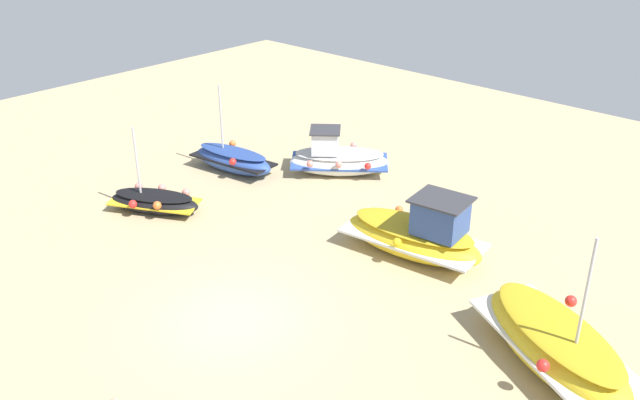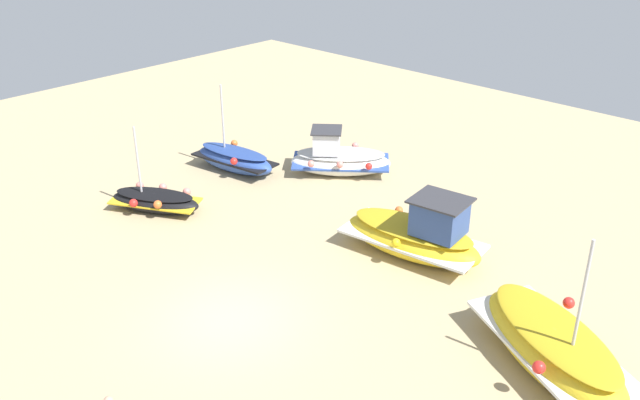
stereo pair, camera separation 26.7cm
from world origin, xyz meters
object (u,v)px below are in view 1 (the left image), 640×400
fishing_boat_0 (417,234)px  fishing_boat_3 (337,159)px  fishing_boat_4 (555,345)px  fishing_boat_1 (154,201)px  fishing_boat_2 (233,159)px

fishing_boat_0 → fishing_boat_3: (6.33, -3.31, -0.12)m
fishing_boat_0 → fishing_boat_4: bearing=-28.5°
fishing_boat_1 → fishing_boat_4: 14.89m
fishing_boat_0 → fishing_boat_1: fishing_boat_1 is taller
fishing_boat_3 → fishing_boat_2: bearing=0.2°
fishing_boat_1 → fishing_boat_2: fishing_boat_2 is taller
fishing_boat_1 → fishing_boat_3: (-2.64, -7.22, 0.25)m
fishing_boat_3 → fishing_boat_4: 13.38m
fishing_boat_1 → fishing_boat_4: size_ratio=0.66×
fishing_boat_0 → fishing_boat_3: bearing=145.3°
fishing_boat_2 → fishing_boat_1: bearing=-89.5°
fishing_boat_1 → fishing_boat_2: bearing=70.9°
fishing_boat_3 → fishing_boat_4: size_ratio=0.78×
fishing_boat_1 → fishing_boat_3: size_ratio=0.85×
fishing_boat_0 → fishing_boat_2: 9.70m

